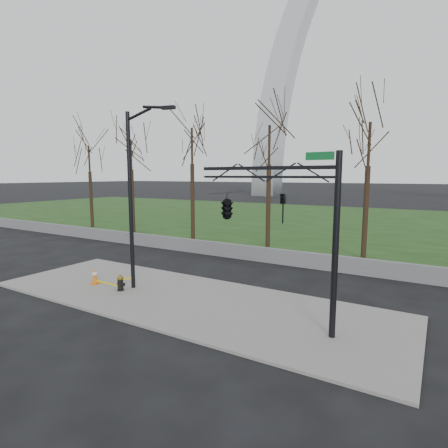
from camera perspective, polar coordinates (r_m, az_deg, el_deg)
The scene contains 11 objects.
ground at distance 15.76m, azimuth -6.49°, elevation -11.83°, with size 500.00×500.00×0.00m, color black.
sidewalk at distance 15.74m, azimuth -6.49°, elevation -11.66°, with size 18.00×6.00×0.10m, color slate.
grass_strip at distance 43.04m, azimuth 18.57°, elevation 0.32°, with size 120.00×40.00×0.06m, color #1C3613.
guardrail at distance 22.26m, azimuth 6.15°, elevation -4.81°, with size 60.00×0.30×0.90m, color #59595B.
gateway_arch at distance 91.38m, azimuth 26.28°, elevation 24.28°, with size 66.00×6.00×65.00m, color silver, non-canonical shape.
tree_row at distance 24.82m, azimuth 14.23°, elevation 6.36°, with size 49.79×4.00×9.56m.
fire_hydrant at distance 17.09m, azimuth -16.04°, elevation -8.97°, with size 0.45×0.30×0.74m.
traffic_cone at distance 18.49m, azimuth -19.73°, elevation -7.81°, with size 0.41×0.41×0.71m.
street_light at distance 16.59m, azimuth -13.98°, elevation 5.54°, with size 2.37×0.65×8.21m.
traffic_signal_mast at distance 12.84m, azimuth 3.35°, elevation 2.74°, with size 5.10×2.50×6.00m.
caution_tape at distance 17.66m, azimuth -17.23°, elevation -8.75°, with size 2.00×0.63×0.39m.
Camera 1 is at (9.09, -11.75, 5.25)m, focal length 28.93 mm.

